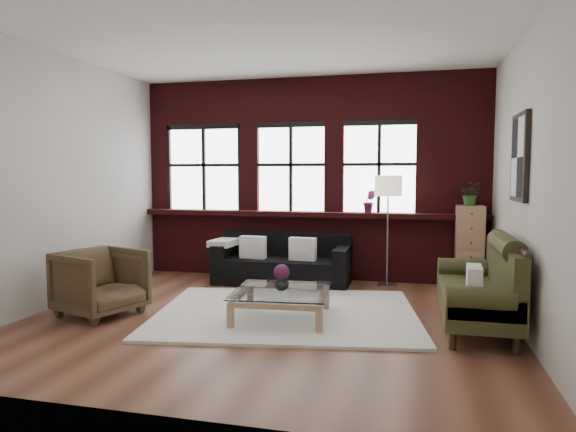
% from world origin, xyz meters
% --- Properties ---
extents(floor, '(5.50, 5.50, 0.00)m').
position_xyz_m(floor, '(0.00, 0.00, 0.00)').
color(floor, brown).
rests_on(floor, ground).
extents(ceiling, '(5.50, 5.50, 0.00)m').
position_xyz_m(ceiling, '(0.00, 0.00, 3.20)').
color(ceiling, white).
rests_on(ceiling, ground).
extents(wall_back, '(5.50, 0.00, 5.50)m').
position_xyz_m(wall_back, '(0.00, 2.50, 1.60)').
color(wall_back, beige).
rests_on(wall_back, ground).
extents(wall_front, '(5.50, 0.00, 5.50)m').
position_xyz_m(wall_front, '(0.00, -2.50, 1.60)').
color(wall_front, beige).
rests_on(wall_front, ground).
extents(wall_left, '(0.00, 5.00, 5.00)m').
position_xyz_m(wall_left, '(-2.75, 0.00, 1.60)').
color(wall_left, beige).
rests_on(wall_left, ground).
extents(wall_right, '(0.00, 5.00, 5.00)m').
position_xyz_m(wall_right, '(2.75, 0.00, 1.60)').
color(wall_right, beige).
rests_on(wall_right, ground).
extents(brick_backwall, '(5.50, 0.12, 3.20)m').
position_xyz_m(brick_backwall, '(0.00, 2.44, 1.60)').
color(brick_backwall, '#420F12').
rests_on(brick_backwall, floor).
extents(sill_ledge, '(5.50, 0.30, 0.08)m').
position_xyz_m(sill_ledge, '(0.00, 2.35, 1.04)').
color(sill_ledge, '#420F12').
rests_on(sill_ledge, brick_backwall).
extents(window_left, '(1.38, 0.10, 1.50)m').
position_xyz_m(window_left, '(-1.80, 2.45, 1.75)').
color(window_left, black).
rests_on(window_left, brick_backwall).
extents(window_mid, '(1.38, 0.10, 1.50)m').
position_xyz_m(window_mid, '(-0.30, 2.45, 1.75)').
color(window_mid, black).
rests_on(window_mid, brick_backwall).
extents(window_right, '(1.38, 0.10, 1.50)m').
position_xyz_m(window_right, '(1.10, 2.45, 1.75)').
color(window_right, black).
rests_on(window_right, brick_backwall).
extents(wall_poster, '(0.05, 0.74, 0.94)m').
position_xyz_m(wall_poster, '(2.72, 0.30, 1.85)').
color(wall_poster, black).
rests_on(wall_poster, wall_right).
extents(shag_rug, '(3.40, 2.85, 0.03)m').
position_xyz_m(shag_rug, '(0.17, 0.22, 0.02)').
color(shag_rug, silver).
rests_on(shag_rug, floor).
extents(dark_sofa, '(2.04, 0.83, 0.74)m').
position_xyz_m(dark_sofa, '(-0.31, 1.90, 0.37)').
color(dark_sofa, black).
rests_on(dark_sofa, floor).
extents(pillow_a, '(0.41, 0.17, 0.34)m').
position_xyz_m(pillow_a, '(-0.75, 1.80, 0.56)').
color(pillow_a, white).
rests_on(pillow_a, dark_sofa).
extents(pillow_b, '(0.41, 0.17, 0.34)m').
position_xyz_m(pillow_b, '(0.03, 1.80, 0.56)').
color(pillow_b, white).
rests_on(pillow_b, dark_sofa).
extents(vintage_settee, '(0.83, 1.86, 0.99)m').
position_xyz_m(vintage_settee, '(2.30, 0.20, 0.50)').
color(vintage_settee, '#333317').
rests_on(vintage_settee, floor).
extents(pillow_settee, '(0.16, 0.39, 0.34)m').
position_xyz_m(pillow_settee, '(2.22, -0.37, 0.61)').
color(pillow_settee, white).
rests_on(pillow_settee, vintage_settee).
extents(armchair, '(1.09, 1.08, 0.79)m').
position_xyz_m(armchair, '(-1.96, -0.32, 0.39)').
color(armchair, '#473723').
rests_on(armchair, floor).
extents(coffee_table, '(1.16, 1.16, 0.36)m').
position_xyz_m(coffee_table, '(0.18, -0.03, 0.17)').
color(coffee_table, '#A97D5C').
rests_on(coffee_table, shag_rug).
extents(vase, '(0.16, 0.16, 0.17)m').
position_xyz_m(vase, '(0.18, -0.03, 0.43)').
color(vase, '#B2B2B2').
rests_on(vase, coffee_table).
extents(flowers, '(0.18, 0.18, 0.18)m').
position_xyz_m(flowers, '(0.18, -0.03, 0.56)').
color(flowers, '#541C42').
rests_on(flowers, vase).
extents(drawer_chest, '(0.38, 0.38, 1.23)m').
position_xyz_m(drawer_chest, '(2.42, 2.09, 0.61)').
color(drawer_chest, '#A97D5C').
rests_on(drawer_chest, floor).
extents(potted_plant_top, '(0.35, 0.32, 0.34)m').
position_xyz_m(potted_plant_top, '(2.42, 2.09, 1.40)').
color(potted_plant_top, '#2D5923').
rests_on(potted_plant_top, drawer_chest).
extents(floor_lamp, '(0.40, 0.40, 1.80)m').
position_xyz_m(floor_lamp, '(1.26, 2.09, 0.90)').
color(floor_lamp, '#A5A5A8').
rests_on(floor_lamp, floor).
extents(sill_plant, '(0.21, 0.18, 0.36)m').
position_xyz_m(sill_plant, '(0.97, 2.32, 1.26)').
color(sill_plant, '#541C42').
rests_on(sill_plant, sill_ledge).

